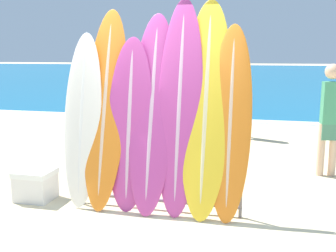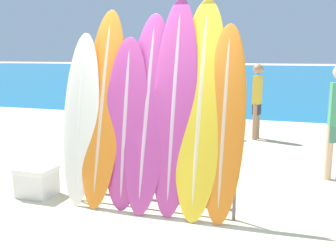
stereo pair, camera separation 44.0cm
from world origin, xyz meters
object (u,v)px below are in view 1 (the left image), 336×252
object	(u,v)px
surfboard_slot_4	(180,107)
person_far_left	(129,96)
surfboard_slot_3	(152,113)
person_far_right	(194,97)
surfboard_slot_6	(230,123)
surfboard_slot_1	(105,108)
surfboard_slot_2	(130,124)
surfboard_rack	(153,172)
person_mid_beach	(330,116)
surfboard_slot_0	(83,120)
cooler_box	(36,185)
person_near_water	(243,98)
surfboard_slot_5	(206,108)

from	to	relation	value
surfboard_slot_4	person_far_left	world-z (taller)	surfboard_slot_4
surfboard_slot_3	surfboard_slot_4	xyz separation A→B (m)	(0.34, 0.00, 0.08)
person_far_left	person_far_right	world-z (taller)	person_far_right
surfboard_slot_6	person_far_right	size ratio (longest dim) A/B	1.36
surfboard_slot_1	surfboard_slot_2	size ratio (longest dim) A/B	1.17
surfboard_rack	person_mid_beach	distance (m)	3.09
surfboard_slot_3	surfboard_slot_6	world-z (taller)	surfboard_slot_3
surfboard_slot_6	person_far_left	world-z (taller)	surfboard_slot_6
surfboard_slot_2	person_far_right	size ratio (longest dim) A/B	1.27
surfboard_rack	person_far_right	size ratio (longest dim) A/B	1.31
person_far_right	surfboard_slot_4	bearing A→B (deg)	-16.64
surfboard_slot_0	cooler_box	xyz separation A→B (m)	(-0.69, -0.06, -0.89)
person_near_water	cooler_box	world-z (taller)	person_near_water
person_mid_beach	surfboard_slot_4	bearing A→B (deg)	-145.33
surfboard_slot_0	cooler_box	bearing A→B (deg)	-175.34
surfboard_slot_1	surfboard_slot_2	distance (m)	0.38
surfboard_slot_6	person_far_right	xyz separation A→B (m)	(-1.26, 4.63, -0.22)
person_near_water	surfboard_slot_5	bearing A→B (deg)	9.43
person_near_water	cooler_box	distance (m)	5.33
cooler_box	surfboard_slot_5	bearing A→B (deg)	3.21
surfboard_slot_0	surfboard_slot_5	size ratio (longest dim) A/B	0.85
person_mid_beach	surfboard_slot_2	bearing A→B (deg)	-152.31
person_far_left	surfboard_slot_6	bearing A→B (deg)	115.70
surfboard_slot_3	surfboard_slot_5	distance (m)	0.66
surfboard_slot_5	person_mid_beach	world-z (taller)	surfboard_slot_5
person_near_water	person_far_right	world-z (taller)	person_near_water
surfboard_slot_1	surfboard_slot_5	xyz separation A→B (m)	(1.27, 0.01, 0.04)
surfboard_slot_3	person_far_left	bearing A→B (deg)	112.66
surfboard_slot_6	person_near_water	bearing A→B (deg)	91.15
surfboard_slot_3	surfboard_slot_5	world-z (taller)	surfboard_slot_5
surfboard_slot_5	person_far_right	xyz separation A→B (m)	(-0.97, 4.60, -0.37)
person_near_water	person_far_right	xyz separation A→B (m)	(-1.17, 0.04, -0.01)
surfboard_slot_1	surfboard_slot_3	size ratio (longest dim) A/B	1.03
surfboard_slot_0	surfboard_slot_4	distance (m)	1.26
surfboard_slot_2	person_mid_beach	bearing A→B (deg)	37.50
surfboard_slot_0	surfboard_slot_3	world-z (taller)	surfboard_slot_3
person_mid_beach	person_near_water	bearing A→B (deg)	109.30
surfboard_slot_1	surfboard_slot_2	bearing A→B (deg)	-9.24
person_far_left	person_near_water	bearing A→B (deg)	168.83
surfboard_rack	surfboard_slot_4	world-z (taller)	surfboard_slot_4
surfboard_slot_2	person_far_left	size ratio (longest dim) A/B	1.34
surfboard_slot_1	surfboard_rack	bearing A→B (deg)	-5.70
surfboard_slot_0	person_far_left	world-z (taller)	surfboard_slot_0
surfboard_slot_1	cooler_box	bearing A→B (deg)	-173.13
surfboard_slot_4	person_far_right	size ratio (longest dim) A/B	1.54
surfboard_rack	person_far_right	bearing A→B (deg)	94.02
surfboard_slot_2	surfboard_slot_4	distance (m)	0.66
person_far_right	cooler_box	world-z (taller)	person_far_right
surfboard_rack	person_far_right	world-z (taller)	person_far_right
surfboard_slot_3	surfboard_slot_0	bearing A→B (deg)	-176.72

